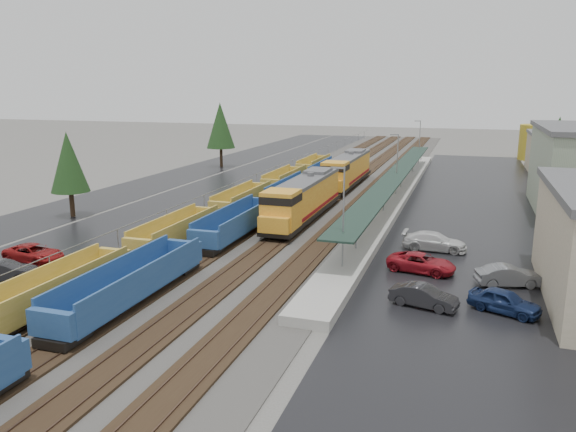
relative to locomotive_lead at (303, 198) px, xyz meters
name	(u,v)px	position (x,y,z in m)	size (l,w,h in m)	color
ground	(39,392)	(-2.00, -35.32, -2.42)	(360.00, 360.00, 0.00)	#56544F
ballast_strip	(338,183)	(-2.00, 24.68, -2.38)	(20.00, 160.00, 0.08)	#302D2B
trackbed	(338,182)	(-2.00, 24.68, -2.26)	(14.60, 160.00, 0.22)	black
west_parking_lot	(242,178)	(-17.00, 24.68, -2.41)	(10.00, 160.00, 0.02)	black
west_road	(183,175)	(-27.00, 24.68, -2.41)	(9.00, 160.00, 0.02)	black
east_commuter_lot	(477,204)	(17.00, 14.68, -2.41)	(16.00, 100.00, 0.02)	black
station_platform	(396,194)	(7.50, 14.69, -1.69)	(3.00, 80.00, 8.00)	#9E9B93
chainlink_fence	(273,170)	(-11.50, 23.12, -0.81)	(0.08, 160.04, 2.02)	gray
distant_hills	(548,125)	(42.79, 175.36, -2.42)	(301.00, 140.00, 25.20)	#52654E
tree_west_near	(68,162)	(-24.00, -5.32, 3.40)	(3.96, 3.96, 9.00)	#332316
tree_west_far	(220,125)	(-25.00, 34.68, 4.70)	(4.84, 4.84, 11.00)	#332316
tree_east	(557,145)	(26.00, 22.68, 4.05)	(4.40, 4.40, 10.00)	#332316
locomotive_lead	(303,198)	(0.00, 0.00, 0.00)	(3.05, 20.09, 4.55)	black
locomotive_trail	(347,170)	(0.00, 21.00, 0.00)	(3.05, 20.09, 4.55)	black
well_string_yellow	(214,214)	(-8.00, -4.30, -1.30)	(2.51, 87.94, 2.22)	#A9902F
well_string_blue	(238,224)	(-4.00, -7.57, -1.22)	(2.74, 84.20, 2.43)	navy
storage_tank	(537,142)	(27.82, 62.18, 0.89)	(6.62, 6.62, 6.62)	#AE9622
parked_car_west_b	(4,271)	(-15.04, -23.86, -1.71)	(4.35, 1.52, 1.43)	black
parked_car_west_c	(34,253)	(-16.31, -19.55, -1.73)	(4.96, 2.29, 1.38)	maroon
parked_car_east_a	(424,296)	(13.66, -19.66, -1.73)	(4.20, 1.46, 1.38)	black
parked_car_east_b	(421,263)	(12.92, -12.72, -1.73)	(5.00, 2.31, 1.39)	maroon
parked_car_east_c	(434,242)	(13.46, -6.59, -1.65)	(5.31, 2.16, 1.54)	silver
parked_car_east_d	(505,301)	(18.41, -19.11, -1.69)	(4.28, 1.72, 1.46)	#14234C
parked_car_east_e	(509,276)	(18.91, -14.01, -1.69)	(4.42, 1.54, 1.46)	#5C5E61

